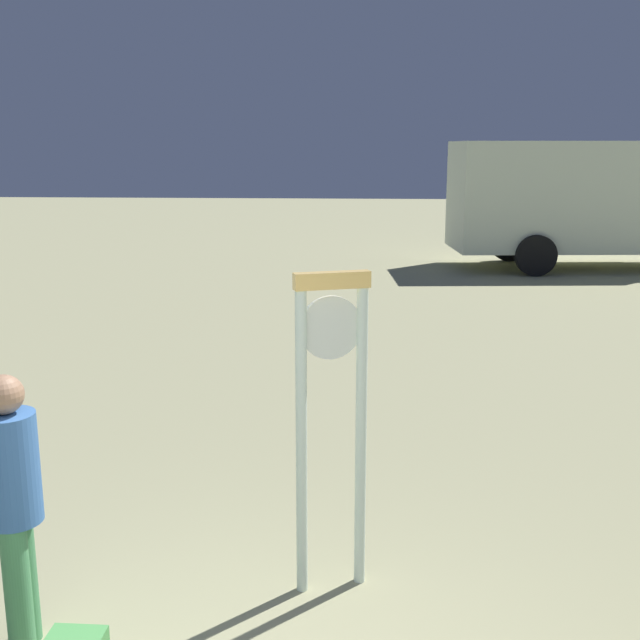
% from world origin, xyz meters
% --- Properties ---
extents(standing_clock, '(0.46, 0.23, 2.05)m').
position_xyz_m(standing_clock, '(0.40, 1.80, 1.26)').
color(standing_clock, silver).
rests_on(standing_clock, ground_plane).
extents(person_near_clock, '(0.31, 0.31, 1.61)m').
position_xyz_m(person_near_clock, '(-1.29, 1.04, 0.90)').
color(person_near_clock, '#498F59').
rests_on(person_near_clock, ground_plane).
extents(box_truck_near, '(7.07, 3.01, 2.89)m').
position_xyz_m(box_truck_near, '(5.66, 15.70, 1.58)').
color(box_truck_near, silver).
rests_on(box_truck_near, ground_plane).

